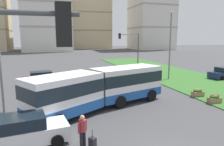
# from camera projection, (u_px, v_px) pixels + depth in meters

# --- Properties ---
(articulated_bus) EXTENTS (11.65, 7.20, 3.00)m
(articulated_bus) POSITION_uv_depth(u_px,v_px,m) (101.00, 88.00, 16.27)
(articulated_bus) COLOR white
(articulated_bus) RESTS_ON ground
(car_white_van) EXTENTS (4.60, 2.49, 1.58)m
(car_white_van) POSITION_uv_depth(u_px,v_px,m) (23.00, 131.00, 10.70)
(car_white_van) COLOR silver
(car_white_van) RESTS_ON ground
(car_maroon_sedan) EXTENTS (4.57, 2.41, 1.58)m
(car_maroon_sedan) POSITION_uv_depth(u_px,v_px,m) (42.00, 78.00, 24.65)
(car_maroon_sedan) COLOR maroon
(car_maroon_sedan) RESTS_ON ground
(pedestrian_crossing) EXTENTS (0.49, 0.38, 1.74)m
(pedestrian_crossing) POSITION_uv_depth(u_px,v_px,m) (83.00, 129.00, 10.35)
(pedestrian_crossing) COLOR black
(pedestrian_crossing) RESTS_ON ground
(rolling_suitcase) EXTENTS (0.40, 0.43, 0.97)m
(rolling_suitcase) POSITION_uv_depth(u_px,v_px,m) (92.00, 143.00, 10.40)
(rolling_suitcase) COLOR #232328
(rolling_suitcase) RESTS_ON ground
(flower_planter_2) EXTENTS (1.10, 0.56, 0.74)m
(flower_planter_2) POSITION_uv_depth(u_px,v_px,m) (214.00, 99.00, 17.61)
(flower_planter_2) COLOR #937051
(flower_planter_2) RESTS_ON grass_median
(flower_planter_3) EXTENTS (1.10, 0.56, 0.74)m
(flower_planter_3) POSITION_uv_depth(u_px,v_px,m) (198.00, 92.00, 19.58)
(flower_planter_3) COLOR #937051
(flower_planter_3) RESTS_ON grass_median
(traffic_light_far_right) EXTENTS (3.30, 0.28, 6.12)m
(traffic_light_far_right) POSITION_uv_depth(u_px,v_px,m) (132.00, 47.00, 30.97)
(traffic_light_far_right) COLOR #474C51
(traffic_light_far_right) RESTS_ON ground
(streetlight_median) EXTENTS (0.70, 0.28, 8.81)m
(streetlight_median) POSITION_uv_depth(u_px,v_px,m) (170.00, 43.00, 27.10)
(streetlight_median) COLOR slate
(streetlight_median) RESTS_ON ground
(apartment_tower_westcentre) EXTENTS (19.15, 19.20, 36.84)m
(apartment_tower_westcentre) POSITION_uv_depth(u_px,v_px,m) (46.00, 6.00, 85.41)
(apartment_tower_westcentre) COLOR silver
(apartment_tower_westcentre) RESTS_ON ground
(apartment_tower_eastcentre) EXTENTS (17.47, 19.41, 39.25)m
(apartment_tower_eastcentre) POSITION_uv_depth(u_px,v_px,m) (151.00, 8.00, 100.13)
(apartment_tower_eastcentre) COLOR silver
(apartment_tower_eastcentre) RESTS_ON ground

